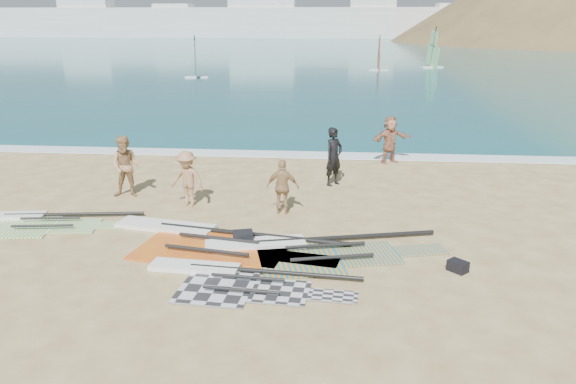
# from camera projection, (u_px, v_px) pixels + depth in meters

# --- Properties ---
(ground) EXTENTS (300.00, 300.00, 0.00)m
(ground) POSITION_uv_depth(u_px,v_px,m) (257.00, 293.00, 11.79)
(ground) COLOR tan
(ground) RESTS_ON ground
(sea) EXTENTS (300.00, 240.00, 0.06)m
(sea) POSITION_uv_depth(u_px,v_px,m) (334.00, 41.00, 137.26)
(sea) COLOR #0D565B
(sea) RESTS_ON ground
(surf_line) EXTENTS (300.00, 1.20, 0.04)m
(surf_line) POSITION_uv_depth(u_px,v_px,m) (299.00, 156.00, 23.48)
(surf_line) COLOR white
(surf_line) RESTS_ON ground
(far_town) EXTENTS (160.00, 8.00, 12.00)m
(far_town) POSITION_uv_depth(u_px,v_px,m) (278.00, 21.00, 154.38)
(far_town) COLOR white
(far_town) RESTS_ON ground
(rig_grey) EXTENTS (4.90, 2.11, 0.19)m
(rig_grey) POSITION_uv_depth(u_px,v_px,m) (230.00, 279.00, 12.33)
(rig_grey) COLOR #28282A
(rig_grey) RESTS_ON ground
(rig_green) EXTENTS (4.97, 2.20, 0.19)m
(rig_green) POSITION_uv_depth(u_px,v_px,m) (37.00, 221.00, 15.81)
(rig_green) COLOR #63B120
(rig_green) RESTS_ON ground
(rig_orange) EXTENTS (6.10, 3.14, 0.20)m
(rig_orange) POSITION_uv_depth(u_px,v_px,m) (306.00, 249.00, 13.90)
(rig_orange) COLOR orange
(rig_orange) RESTS_ON ground
(rig_red) EXTENTS (6.47, 3.11, 0.21)m
(rig_red) POSITION_uv_depth(u_px,v_px,m) (202.00, 239.00, 14.55)
(rig_red) COLOR red
(rig_red) RESTS_ON ground
(gear_bag_near) EXTENTS (0.58, 0.48, 0.32)m
(gear_bag_near) POSITION_uv_depth(u_px,v_px,m) (243.00, 237.00, 14.38)
(gear_bag_near) COLOR black
(gear_bag_near) RESTS_ON ground
(gear_bag_far) EXTENTS (0.51, 0.51, 0.26)m
(gear_bag_far) POSITION_uv_depth(u_px,v_px,m) (458.00, 266.00, 12.78)
(gear_bag_far) COLOR black
(gear_bag_far) RESTS_ON ground
(person_wetsuit) EXTENTS (0.84, 0.86, 2.00)m
(person_wetsuit) POSITION_uv_depth(u_px,v_px,m) (334.00, 157.00, 19.13)
(person_wetsuit) COLOR black
(person_wetsuit) RESTS_ON ground
(beachgoer_left) EXTENTS (1.05, 0.87, 1.98)m
(beachgoer_left) POSITION_uv_depth(u_px,v_px,m) (126.00, 167.00, 17.89)
(beachgoer_left) COLOR tan
(beachgoer_left) RESTS_ON ground
(beachgoer_mid) EXTENTS (1.27, 0.97, 1.73)m
(beachgoer_mid) POSITION_uv_depth(u_px,v_px,m) (187.00, 179.00, 16.98)
(beachgoer_mid) COLOR #A97B56
(beachgoer_mid) RESTS_ON ground
(beachgoer_back) EXTENTS (0.99, 0.49, 1.63)m
(beachgoer_back) POSITION_uv_depth(u_px,v_px,m) (283.00, 187.00, 16.35)
(beachgoer_back) COLOR tan
(beachgoer_back) RESTS_ON ground
(beachgoer_right) EXTENTS (1.79, 1.34, 1.88)m
(beachgoer_right) POSITION_uv_depth(u_px,v_px,m) (390.00, 139.00, 22.12)
(beachgoer_right) COLOR #AD7054
(beachgoer_right) RESTS_ON ground
(windsurfer_left) EXTENTS (2.27, 2.58, 3.98)m
(windsurfer_left) POSITION_uv_depth(u_px,v_px,m) (196.00, 65.00, 52.97)
(windsurfer_left) COLOR white
(windsurfer_left) RESTS_ON ground
(windsurfer_centre) EXTENTS (2.09, 2.54, 3.79)m
(windsurfer_centre) POSITION_uv_depth(u_px,v_px,m) (379.00, 60.00, 60.18)
(windsurfer_centre) COLOR white
(windsurfer_centre) RESTS_ON ground
(windsurfer_right) EXTENTS (2.63, 2.96, 4.62)m
(windsurfer_right) POSITION_uv_depth(u_px,v_px,m) (433.00, 56.00, 63.35)
(windsurfer_right) COLOR white
(windsurfer_right) RESTS_ON ground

